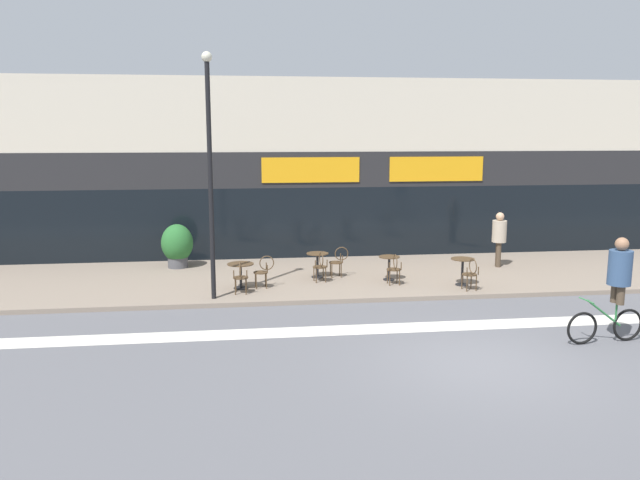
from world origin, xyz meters
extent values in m
plane|color=#5B5B60|center=(0.00, 0.00, 0.00)|extent=(120.00, 120.00, 0.00)
cube|color=gray|center=(0.00, 7.25, 0.06)|extent=(40.00, 5.50, 0.12)
cube|color=beige|center=(0.00, 12.00, 3.08)|extent=(40.00, 4.00, 6.17)
cube|color=black|center=(0.00, 10.03, 1.32)|extent=(38.80, 0.10, 2.40)
cube|color=#232326|center=(0.00, 10.05, 3.12)|extent=(39.20, 0.14, 1.20)
cube|color=orange|center=(-2.18, 9.98, 3.12)|extent=(3.30, 0.08, 0.84)
cube|color=orange|center=(2.18, 9.98, 3.12)|extent=(3.30, 0.08, 0.84)
cube|color=silver|center=(0.00, 2.33, 0.00)|extent=(36.00, 0.70, 0.01)
cylinder|color=black|center=(-4.57, 5.96, 0.13)|extent=(0.40, 0.40, 0.02)
cylinder|color=black|center=(-4.57, 5.96, 0.46)|extent=(0.07, 0.07, 0.68)
cylinder|color=#4C3823|center=(-4.57, 5.96, 0.81)|extent=(0.73, 0.73, 0.02)
cylinder|color=black|center=(-2.31, 7.01, 0.13)|extent=(0.36, 0.36, 0.02)
cylinder|color=black|center=(-2.31, 7.01, 0.47)|extent=(0.07, 0.07, 0.71)
cylinder|color=#4C3823|center=(-2.31, 7.01, 0.84)|extent=(0.65, 0.65, 0.02)
cylinder|color=black|center=(-0.28, 6.42, 0.13)|extent=(0.34, 0.34, 0.02)
cylinder|color=black|center=(-0.28, 6.42, 0.46)|extent=(0.07, 0.07, 0.68)
cylinder|color=#4C3823|center=(-0.28, 6.42, 0.81)|extent=(0.61, 0.61, 0.02)
cylinder|color=black|center=(1.62, 5.56, 0.13)|extent=(0.36, 0.36, 0.02)
cylinder|color=black|center=(1.62, 5.56, 0.49)|extent=(0.07, 0.07, 0.74)
cylinder|color=#4C3823|center=(1.62, 5.56, 0.87)|extent=(0.66, 0.66, 0.02)
cylinder|color=#4C3823|center=(-4.57, 5.41, 0.56)|extent=(0.42, 0.42, 0.03)
cylinder|color=#4C3823|center=(-4.70, 5.55, 0.33)|extent=(0.03, 0.03, 0.42)
cylinder|color=#4C3823|center=(-4.42, 5.54, 0.33)|extent=(0.03, 0.03, 0.42)
cylinder|color=#4C3823|center=(-4.72, 5.27, 0.33)|extent=(0.03, 0.03, 0.42)
cylinder|color=#4C3823|center=(-4.44, 5.26, 0.33)|extent=(0.03, 0.03, 0.42)
torus|color=#4C3823|center=(-4.58, 5.24, 0.82)|extent=(0.05, 0.41, 0.41)
cylinder|color=#4C3823|center=(-4.75, 5.25, 0.68)|extent=(0.03, 0.03, 0.23)
cylinder|color=#4C3823|center=(-4.41, 5.23, 0.68)|extent=(0.03, 0.03, 0.23)
cylinder|color=#4C3823|center=(-4.02, 5.96, 0.56)|extent=(0.42, 0.42, 0.03)
cylinder|color=#4C3823|center=(-4.15, 5.81, 0.33)|extent=(0.03, 0.03, 0.42)
cylinder|color=#4C3823|center=(-4.17, 6.09, 0.33)|extent=(0.03, 0.03, 0.42)
cylinder|color=#4C3823|center=(-3.87, 5.82, 0.33)|extent=(0.03, 0.03, 0.42)
cylinder|color=#4C3823|center=(-3.89, 6.10, 0.33)|extent=(0.03, 0.03, 0.42)
torus|color=#4C3823|center=(-3.85, 5.97, 0.82)|extent=(0.41, 0.05, 0.41)
cylinder|color=#4C3823|center=(-3.84, 5.80, 0.68)|extent=(0.03, 0.03, 0.23)
cylinder|color=#4C3823|center=(-3.86, 6.14, 0.68)|extent=(0.03, 0.03, 0.23)
cylinder|color=#4C3823|center=(-2.31, 6.46, 0.56)|extent=(0.45, 0.45, 0.03)
cylinder|color=#4C3823|center=(-2.47, 6.58, 0.33)|extent=(0.03, 0.03, 0.42)
cylinder|color=#4C3823|center=(-2.19, 6.62, 0.33)|extent=(0.03, 0.03, 0.42)
cylinder|color=#4C3823|center=(-2.43, 6.31, 0.33)|extent=(0.03, 0.03, 0.42)
cylinder|color=#4C3823|center=(-2.16, 6.34, 0.33)|extent=(0.03, 0.03, 0.42)
torus|color=#4C3823|center=(-2.29, 6.29, 0.82)|extent=(0.08, 0.41, 0.41)
cylinder|color=#4C3823|center=(-2.46, 6.27, 0.68)|extent=(0.03, 0.03, 0.23)
cylinder|color=#4C3823|center=(-2.12, 6.32, 0.68)|extent=(0.03, 0.03, 0.23)
cylinder|color=#4C3823|center=(-1.76, 7.01, 0.56)|extent=(0.40, 0.40, 0.03)
cylinder|color=#4C3823|center=(-1.90, 6.87, 0.33)|extent=(0.03, 0.03, 0.42)
cylinder|color=#4C3823|center=(-1.90, 7.15, 0.33)|extent=(0.03, 0.03, 0.42)
cylinder|color=#4C3823|center=(-1.62, 6.87, 0.33)|extent=(0.03, 0.03, 0.42)
cylinder|color=#4C3823|center=(-1.62, 7.15, 0.33)|extent=(0.03, 0.03, 0.42)
torus|color=#4C3823|center=(-1.59, 7.01, 0.82)|extent=(0.41, 0.03, 0.41)
cylinder|color=#4C3823|center=(-1.59, 6.84, 0.68)|extent=(0.03, 0.03, 0.23)
cylinder|color=#4C3823|center=(-1.59, 7.19, 0.68)|extent=(0.03, 0.03, 0.23)
cylinder|color=#4C3823|center=(-0.28, 5.87, 0.56)|extent=(0.40, 0.40, 0.03)
cylinder|color=#4C3823|center=(-0.42, 6.01, 0.33)|extent=(0.03, 0.03, 0.42)
cylinder|color=#4C3823|center=(-0.14, 6.01, 0.33)|extent=(0.03, 0.03, 0.42)
cylinder|color=#4C3823|center=(-0.42, 5.73, 0.33)|extent=(0.03, 0.03, 0.42)
cylinder|color=#4C3823|center=(-0.14, 5.73, 0.33)|extent=(0.03, 0.03, 0.42)
torus|color=#4C3823|center=(-0.28, 5.70, 0.82)|extent=(0.03, 0.41, 0.41)
cylinder|color=#4C3823|center=(-0.45, 5.70, 0.68)|extent=(0.03, 0.03, 0.23)
cylinder|color=#4C3823|center=(-0.11, 5.70, 0.68)|extent=(0.03, 0.03, 0.23)
cylinder|color=#4C3823|center=(1.62, 5.01, 0.56)|extent=(0.45, 0.45, 0.03)
cylinder|color=#4C3823|center=(1.46, 5.13, 0.33)|extent=(0.03, 0.03, 0.42)
cylinder|color=#4C3823|center=(1.74, 5.17, 0.33)|extent=(0.03, 0.03, 0.42)
cylinder|color=#4C3823|center=(1.50, 4.85, 0.33)|extent=(0.03, 0.03, 0.42)
cylinder|color=#4C3823|center=(1.78, 4.89, 0.33)|extent=(0.03, 0.03, 0.42)
torus|color=#4C3823|center=(1.64, 4.84, 0.82)|extent=(0.09, 0.41, 0.41)
cylinder|color=#4C3823|center=(1.47, 4.82, 0.68)|extent=(0.03, 0.03, 0.23)
cylinder|color=#4C3823|center=(1.81, 4.87, 0.68)|extent=(0.03, 0.03, 0.23)
cylinder|color=#4C4C51|center=(-6.56, 8.93, 0.30)|extent=(0.62, 0.62, 0.37)
ellipsoid|color=#28662D|center=(-6.56, 8.93, 0.91)|extent=(1.00, 1.00, 1.20)
cylinder|color=black|center=(-5.27, 4.99, 3.11)|extent=(0.12, 0.12, 5.99)
sphere|color=beige|center=(-5.27, 4.99, 6.19)|extent=(0.26, 0.26, 0.26)
torus|color=black|center=(2.50, 0.79, 0.35)|extent=(0.70, 0.12, 0.70)
torus|color=black|center=(3.58, 0.89, 0.35)|extent=(0.70, 0.12, 0.70)
cylinder|color=#2D753D|center=(2.99, 0.84, 0.65)|extent=(0.84, 0.12, 0.63)
cylinder|color=#2D753D|center=(3.28, 0.86, 0.60)|extent=(0.04, 0.04, 0.49)
cylinder|color=#2D753D|center=(2.55, 0.80, 0.95)|extent=(0.07, 0.48, 0.03)
cylinder|color=#4C3D2D|center=(3.29, 0.77, 1.04)|extent=(0.18, 0.18, 0.40)
cylinder|color=#4C3D2D|center=(3.27, 0.95, 1.04)|extent=(0.18, 0.18, 0.40)
cylinder|color=#334C70|center=(3.28, 0.86, 1.61)|extent=(0.51, 0.51, 0.73)
sphere|color=#9E7051|center=(3.28, 0.86, 2.11)|extent=(0.27, 0.27, 0.27)
cylinder|color=#4C3D2D|center=(3.64, 7.88, 0.52)|extent=(0.19, 0.19, 0.80)
cylinder|color=#4C3D2D|center=(3.59, 7.71, 0.52)|extent=(0.19, 0.19, 0.80)
cylinder|color=#B2A38E|center=(3.62, 7.80, 1.26)|extent=(0.56, 0.56, 0.69)
sphere|color=tan|center=(3.62, 7.80, 1.74)|extent=(0.26, 0.26, 0.26)
camera|label=1|loc=(-4.48, -10.91, 4.40)|focal=35.00mm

